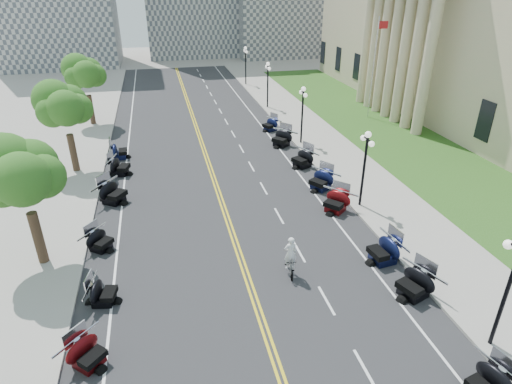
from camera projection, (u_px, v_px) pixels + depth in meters
ground at (241, 260)px, 22.46m from camera, size 160.00×160.00×0.00m
road at (215, 181)px, 31.17m from camera, size 16.00×90.00×0.01m
centerline_yellow_a at (213, 181)px, 31.14m from camera, size 0.12×90.00×0.00m
centerline_yellow_b at (216, 181)px, 31.19m from camera, size 0.12×90.00×0.00m
edge_line_north at (298, 173)px, 32.45m from camera, size 0.12×90.00×0.00m
edge_line_south at (124, 190)px, 29.88m from camera, size 0.12×90.00×0.00m
lane_dash_4 at (365, 370)px, 16.14m from camera, size 0.12×2.00×0.00m
lane_dash_5 at (326, 300)px, 19.62m from camera, size 0.12×2.00×0.00m
lane_dash_6 at (299, 252)px, 23.10m from camera, size 0.12×2.00×0.00m
lane_dash_7 at (279, 216)px, 26.59m from camera, size 0.12×2.00×0.00m
lane_dash_8 at (264, 188)px, 30.07m from camera, size 0.12×2.00×0.00m
lane_dash_9 at (251, 166)px, 33.55m from camera, size 0.12×2.00×0.00m
lane_dash_10 at (241, 149)px, 37.03m from camera, size 0.12×2.00×0.00m
lane_dash_11 at (233, 134)px, 40.52m from camera, size 0.12×2.00×0.00m
lane_dash_12 at (226, 122)px, 44.00m from camera, size 0.12×2.00×0.00m
lane_dash_13 at (220, 111)px, 47.48m from camera, size 0.12×2.00×0.00m
lane_dash_14 at (215, 102)px, 50.97m from camera, size 0.12×2.00×0.00m
lane_dash_15 at (211, 94)px, 54.45m from camera, size 0.12×2.00×0.00m
lane_dash_16 at (207, 87)px, 57.93m from camera, size 0.12×2.00×0.00m
lane_dash_17 at (203, 81)px, 61.42m from camera, size 0.12×2.00×0.00m
lane_dash_18 at (200, 75)px, 64.90m from camera, size 0.12×2.00×0.00m
lane_dash_19 at (198, 70)px, 68.38m from camera, size 0.12×2.00×0.00m
sidewalk_north at (348, 167)px, 33.25m from camera, size 5.00×90.00×0.15m
sidewalk_south at (61, 195)px, 29.03m from camera, size 5.00×90.00×0.15m
lawn at (381, 129)px, 41.63m from camera, size 9.00×60.00×0.10m
civic_building at (502, 25)px, 44.06m from camera, size 26.00×51.00×17.80m
street_lamp_1 at (506, 295)px, 16.06m from camera, size 0.50×1.20×4.90m
street_lamp_2 at (364, 170)px, 26.51m from camera, size 0.50×1.20×4.90m
street_lamp_3 at (302, 116)px, 36.96m from camera, size 0.50×1.20×4.90m
street_lamp_4 at (268, 85)px, 47.41m from camera, size 0.50×1.20×4.90m
street_lamp_5 at (246, 66)px, 57.86m from camera, size 0.50×1.20×4.90m
flagpole at (373, 70)px, 43.00m from camera, size 1.10×0.20×10.00m
tree_2 at (23, 180)px, 20.06m from camera, size 4.80×4.80×9.20m
tree_3 at (65, 111)px, 30.51m from camera, size 4.80×4.80×9.20m
tree_4 at (85, 77)px, 40.96m from camera, size 4.80×4.80×9.20m
motorcycle_n_3 at (490, 383)px, 14.80m from camera, size 2.37×2.37×1.37m
motorcycle_n_4 at (415, 283)px, 19.62m from camera, size 2.72×2.72×1.48m
motorcycle_n_5 at (384, 249)px, 22.02m from camera, size 2.40×2.40×1.49m
motorcycle_n_6 at (336, 201)px, 26.84m from camera, size 2.95×2.95×1.47m
motorcycle_n_7 at (321, 179)px, 29.65m from camera, size 2.94×2.94×1.48m
motorcycle_n_8 at (302, 158)px, 33.21m from camera, size 2.82×2.82×1.48m
motorcycle_n_9 at (282, 138)px, 37.33m from camera, size 3.12×3.12×1.55m
motorcycle_n_10 at (270, 124)px, 41.17m from camera, size 2.54×2.54×1.32m
motorcycle_s_4 at (87, 352)px, 16.11m from camera, size 2.58×2.58×1.28m
motorcycle_s_5 at (102, 292)px, 19.23m from camera, size 2.10×2.10×1.25m
motorcycle_s_6 at (100, 240)px, 23.05m from camera, size 2.50×2.50×1.24m
motorcycle_s_7 at (113, 192)px, 27.86m from camera, size 3.12×3.12×1.57m
motorcycle_s_8 at (119, 166)px, 31.85m from camera, size 2.60×2.60×1.47m
motorcycle_s_9 at (119, 150)px, 34.74m from camera, size 2.14×2.14×1.44m
bicycle at (290, 266)px, 21.16m from camera, size 0.71×1.76×1.03m
cyclist_rider at (291, 241)px, 20.52m from camera, size 0.66×0.43×1.81m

